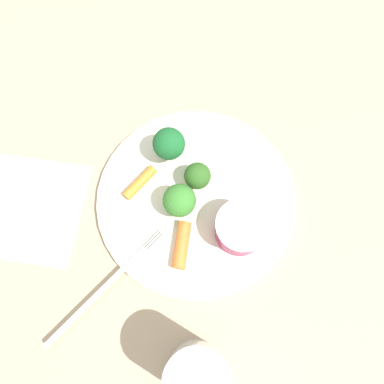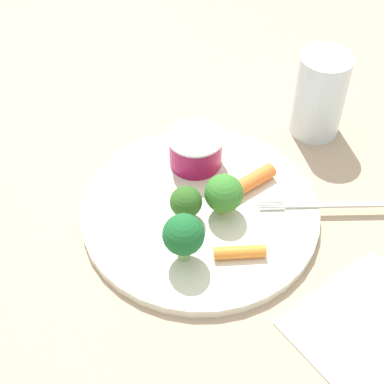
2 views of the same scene
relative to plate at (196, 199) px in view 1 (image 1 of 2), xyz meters
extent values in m
plane|color=tan|center=(0.00, 0.00, -0.01)|extent=(2.40, 2.40, 0.00)
cylinder|color=silver|center=(0.00, 0.00, 0.00)|extent=(0.27, 0.27, 0.01)
cylinder|color=maroon|center=(-0.06, 0.04, 0.03)|extent=(0.06, 0.06, 0.04)
cylinder|color=silver|center=(-0.06, 0.04, 0.05)|extent=(0.07, 0.07, 0.00)
cylinder|color=#8FB261|center=(0.02, 0.02, 0.01)|extent=(0.01, 0.01, 0.01)
sphere|color=#397F2E|center=(0.02, 0.02, 0.04)|extent=(0.04, 0.04, 0.04)
cylinder|color=#7DB161|center=(0.04, -0.06, 0.02)|extent=(0.01, 0.01, 0.02)
sphere|color=#1B612C|center=(0.04, -0.06, 0.04)|extent=(0.04, 0.04, 0.04)
cylinder|color=#99C26E|center=(0.00, -0.02, 0.01)|extent=(0.01, 0.01, 0.01)
sphere|color=#2F6021|center=(0.00, -0.02, 0.03)|extent=(0.04, 0.04, 0.04)
cylinder|color=orange|center=(0.01, 0.07, 0.01)|extent=(0.02, 0.06, 0.02)
cylinder|color=orange|center=(0.08, -0.01, 0.01)|extent=(0.04, 0.05, 0.01)
cube|color=beige|center=(0.11, 0.14, 0.01)|extent=(0.11, 0.13, 0.00)
cube|color=beige|center=(0.05, 0.06, 0.01)|extent=(0.02, 0.02, 0.00)
cube|color=beige|center=(0.05, 0.06, 0.01)|extent=(0.02, 0.02, 0.00)
cube|color=beige|center=(0.05, 0.06, 0.01)|extent=(0.02, 0.02, 0.00)
cube|color=beige|center=(0.05, 0.07, 0.01)|extent=(0.02, 0.02, 0.00)
cylinder|color=silver|center=(-0.02, 0.21, 0.05)|extent=(0.06, 0.06, 0.11)
cube|color=white|center=(0.22, 0.03, 0.00)|extent=(0.15, 0.15, 0.00)
camera|label=1|loc=(-0.01, 0.15, 0.47)|focal=34.02mm
camera|label=2|loc=(0.32, -0.28, 0.50)|focal=54.66mm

